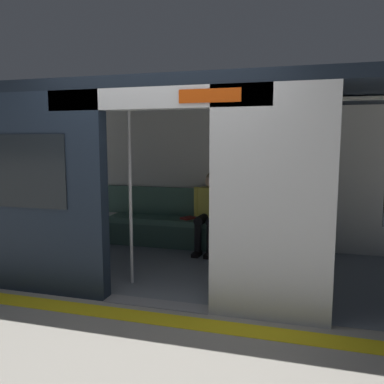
{
  "coord_description": "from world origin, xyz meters",
  "views": [
    {
      "loc": [
        -1.35,
        3.5,
        1.63
      ],
      "look_at": [
        -0.03,
        -1.19,
        0.99
      ],
      "focal_mm": 36.51,
      "sensor_mm": 36.0,
      "label": 1
    }
  ],
  "objects_px": {
    "train_car": "(183,153)",
    "book": "(188,218)",
    "person_seated": "(210,207)",
    "bench_seat": "(207,227)",
    "handbag": "(236,216)",
    "grab_pole_door": "(130,193)"
  },
  "relations": [
    {
      "from": "train_car",
      "to": "handbag",
      "type": "height_order",
      "value": "train_car"
    },
    {
      "from": "book",
      "to": "grab_pole_door",
      "type": "height_order",
      "value": "grab_pole_door"
    },
    {
      "from": "train_car",
      "to": "bench_seat",
      "type": "distance_m",
      "value": 1.49
    },
    {
      "from": "train_car",
      "to": "person_seated",
      "type": "xyz_separation_m",
      "value": [
        -0.15,
        -0.9,
        -0.82
      ]
    },
    {
      "from": "bench_seat",
      "to": "grab_pole_door",
      "type": "xyz_separation_m",
      "value": [
        0.49,
        1.63,
        0.71
      ]
    },
    {
      "from": "train_car",
      "to": "grab_pole_door",
      "type": "xyz_separation_m",
      "value": [
        0.4,
        0.68,
        -0.43
      ]
    },
    {
      "from": "book",
      "to": "bench_seat",
      "type": "bearing_deg",
      "value": -156.24
    },
    {
      "from": "train_car",
      "to": "book",
      "type": "distance_m",
      "value": 1.45
    },
    {
      "from": "bench_seat",
      "to": "book",
      "type": "distance_m",
      "value": 0.32
    },
    {
      "from": "handbag",
      "to": "grab_pole_door",
      "type": "distance_m",
      "value": 2.0
    },
    {
      "from": "handbag",
      "to": "train_car",
      "type": "bearing_deg",
      "value": 63.02
    },
    {
      "from": "train_car",
      "to": "bench_seat",
      "type": "bearing_deg",
      "value": -95.04
    },
    {
      "from": "book",
      "to": "handbag",
      "type": "bearing_deg",
      "value": -146.38
    },
    {
      "from": "train_car",
      "to": "book",
      "type": "bearing_deg",
      "value": -77.74
    },
    {
      "from": "bench_seat",
      "to": "grab_pole_door",
      "type": "relative_size",
      "value": 1.5
    },
    {
      "from": "bench_seat",
      "to": "book",
      "type": "relative_size",
      "value": 14.37
    },
    {
      "from": "train_car",
      "to": "book",
      "type": "relative_size",
      "value": 29.09
    },
    {
      "from": "handbag",
      "to": "grab_pole_door",
      "type": "height_order",
      "value": "grab_pole_door"
    },
    {
      "from": "train_car",
      "to": "person_seated",
      "type": "height_order",
      "value": "train_car"
    },
    {
      "from": "train_car",
      "to": "handbag",
      "type": "relative_size",
      "value": 24.62
    },
    {
      "from": "handbag",
      "to": "book",
      "type": "distance_m",
      "value": 0.74
    },
    {
      "from": "train_car",
      "to": "grab_pole_door",
      "type": "bearing_deg",
      "value": 59.13
    }
  ]
}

